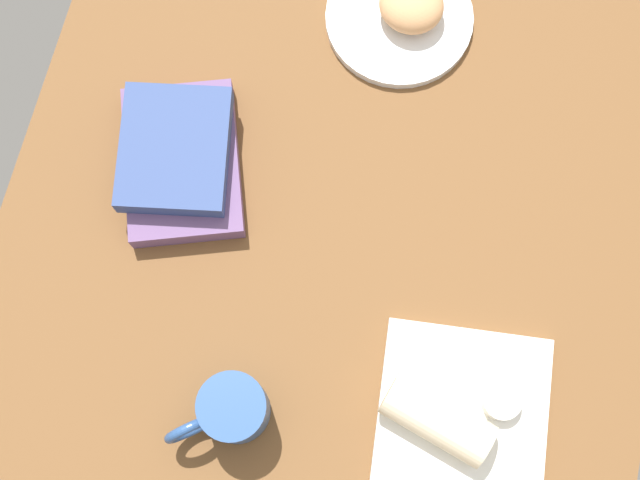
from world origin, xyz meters
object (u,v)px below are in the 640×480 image
(breakfast_wrap, at_px, (437,419))
(book_stack, at_px, (180,157))
(square_plate, at_px, (463,412))
(scone_pastry, at_px, (411,5))
(sauce_cup, at_px, (502,401))
(coffee_mug, at_px, (231,410))
(round_plate, at_px, (399,18))

(breakfast_wrap, xyz_separation_m, book_stack, (0.26, 0.41, -0.01))
(square_plate, height_order, book_stack, book_stack)
(scone_pastry, relative_size, breakfast_wrap, 0.66)
(scone_pastry, relative_size, sauce_cup, 1.87)
(square_plate, relative_size, coffee_mug, 1.81)
(round_plate, xyz_separation_m, coffee_mug, (-0.59, 0.09, 0.04))
(square_plate, relative_size, book_stack, 0.84)
(sauce_cup, height_order, coffee_mug, coffee_mug)
(square_plate, xyz_separation_m, breakfast_wrap, (-0.02, 0.03, 0.04))
(round_plate, height_order, breakfast_wrap, breakfast_wrap)
(square_plate, bearing_deg, book_stack, 61.52)
(round_plate, distance_m, scone_pastry, 0.04)
(round_plate, distance_m, breakfast_wrap, 0.57)
(round_plate, distance_m, book_stack, 0.37)
(square_plate, xyz_separation_m, sauce_cup, (0.02, -0.04, 0.02))
(book_stack, distance_m, coffee_mug, 0.35)
(round_plate, height_order, coffee_mug, coffee_mug)
(book_stack, height_order, coffee_mug, coffee_mug)
(sauce_cup, xyz_separation_m, book_stack, (0.22, 0.48, 0.00))
(scone_pastry, xyz_separation_m, book_stack, (-0.29, 0.26, -0.01))
(scone_pastry, height_order, square_plate, scone_pastry)
(scone_pastry, bearing_deg, square_plate, -160.75)
(square_plate, distance_m, breakfast_wrap, 0.05)
(round_plate, relative_size, sauce_cup, 4.33)
(sauce_cup, relative_size, book_stack, 0.19)
(sauce_cup, bearing_deg, coffee_mug, 105.68)
(square_plate, relative_size, sauce_cup, 4.39)
(round_plate, relative_size, book_stack, 0.83)
(square_plate, xyz_separation_m, coffee_mug, (-0.07, 0.28, 0.04))
(sauce_cup, bearing_deg, breakfast_wrap, 119.24)
(book_stack, bearing_deg, breakfast_wrap, -122.38)
(scone_pastry, distance_m, book_stack, 0.39)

